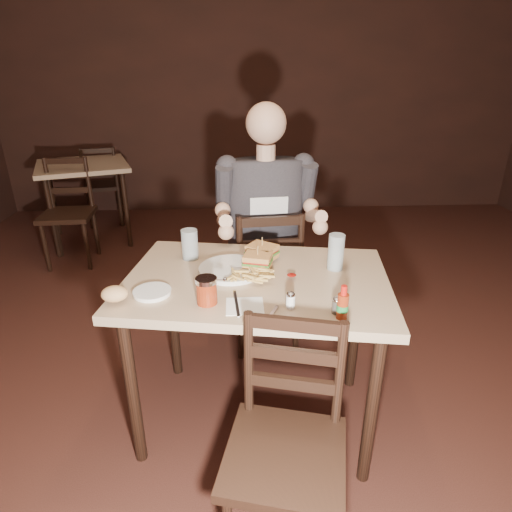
{
  "coord_description": "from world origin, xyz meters",
  "views": [
    {
      "loc": [
        -0.35,
        -1.61,
        1.58
      ],
      "look_at": [
        -0.27,
        0.06,
        0.85
      ],
      "focal_mm": 30.0,
      "sensor_mm": 36.0,
      "label": 1
    }
  ],
  "objects_px": {
    "syrup_dispenser": "(207,291)",
    "side_plate": "(152,293)",
    "main_table": "(257,296)",
    "bg_chair_near": "(67,214)",
    "hot_sauce": "(343,302)",
    "chair_near": "(285,456)",
    "bg_table": "(83,173)",
    "glass_left": "(190,244)",
    "chair_far": "(264,277)",
    "diner": "(267,198)",
    "bg_chair_far": "(103,185)",
    "glass_right": "(336,252)",
    "dinner_plate": "(231,270)"
  },
  "relations": [
    {
      "from": "glass_left",
      "to": "hot_sauce",
      "type": "distance_m",
      "value": 0.81
    },
    {
      "from": "glass_left",
      "to": "chair_far",
      "type": "bearing_deg",
      "value": 49.13
    },
    {
      "from": "bg_chair_far",
      "to": "hot_sauce",
      "type": "distance_m",
      "value": 3.85
    },
    {
      "from": "syrup_dispenser",
      "to": "main_table",
      "type": "bearing_deg",
      "value": 54.56
    },
    {
      "from": "chair_near",
      "to": "hot_sauce",
      "type": "distance_m",
      "value": 0.54
    },
    {
      "from": "chair_near",
      "to": "bg_chair_near",
      "type": "xyz_separation_m",
      "value": [
        -1.58,
        2.55,
        0.03
      ]
    },
    {
      "from": "glass_left",
      "to": "bg_table",
      "type": "bearing_deg",
      "value": 118.36
    },
    {
      "from": "bg_chair_far",
      "to": "bg_table",
      "type": "bearing_deg",
      "value": 77.44
    },
    {
      "from": "main_table",
      "to": "chair_far",
      "type": "height_order",
      "value": "chair_far"
    },
    {
      "from": "dinner_plate",
      "to": "bg_chair_far",
      "type": "bearing_deg",
      "value": 115.45
    },
    {
      "from": "syrup_dispenser",
      "to": "side_plate",
      "type": "relative_size",
      "value": 0.73
    },
    {
      "from": "glass_right",
      "to": "hot_sauce",
      "type": "bearing_deg",
      "value": -99.12
    },
    {
      "from": "glass_left",
      "to": "hot_sauce",
      "type": "height_order",
      "value": "glass_left"
    },
    {
      "from": "bg_chair_near",
      "to": "dinner_plate",
      "type": "bearing_deg",
      "value": -56.56
    },
    {
      "from": "bg_table",
      "to": "chair_far",
      "type": "relative_size",
      "value": 1.15
    },
    {
      "from": "chair_near",
      "to": "bg_chair_far",
      "type": "relative_size",
      "value": 0.99
    },
    {
      "from": "bg_chair_near",
      "to": "dinner_plate",
      "type": "relative_size",
      "value": 3.23
    },
    {
      "from": "chair_far",
      "to": "side_plate",
      "type": "xyz_separation_m",
      "value": [
        -0.5,
        -0.78,
        0.33
      ]
    },
    {
      "from": "dinner_plate",
      "to": "syrup_dispenser",
      "type": "relative_size",
      "value": 2.61
    },
    {
      "from": "glass_left",
      "to": "side_plate",
      "type": "distance_m",
      "value": 0.37
    },
    {
      "from": "bg_chair_near",
      "to": "syrup_dispenser",
      "type": "bearing_deg",
      "value": -61.92
    },
    {
      "from": "chair_near",
      "to": "bg_chair_near",
      "type": "height_order",
      "value": "bg_chair_near"
    },
    {
      "from": "syrup_dispenser",
      "to": "bg_chair_near",
      "type": "bearing_deg",
      "value": 130.68
    },
    {
      "from": "diner",
      "to": "hot_sauce",
      "type": "bearing_deg",
      "value": -83.66
    },
    {
      "from": "diner",
      "to": "side_plate",
      "type": "bearing_deg",
      "value": -130.17
    },
    {
      "from": "main_table",
      "to": "glass_right",
      "type": "distance_m",
      "value": 0.4
    },
    {
      "from": "bg_chair_far",
      "to": "glass_left",
      "type": "bearing_deg",
      "value": 100.91
    },
    {
      "from": "hot_sauce",
      "to": "chair_near",
      "type": "bearing_deg",
      "value": -129.12
    },
    {
      "from": "dinner_plate",
      "to": "bg_table",
      "type": "bearing_deg",
      "value": 120.29
    },
    {
      "from": "glass_right",
      "to": "chair_far",
      "type": "bearing_deg",
      "value": 114.72
    },
    {
      "from": "diner",
      "to": "side_plate",
      "type": "relative_size",
      "value": 6.72
    },
    {
      "from": "main_table",
      "to": "side_plate",
      "type": "bearing_deg",
      "value": -163.84
    },
    {
      "from": "main_table",
      "to": "chair_near",
      "type": "xyz_separation_m",
      "value": [
        0.06,
        -0.61,
        -0.26
      ]
    },
    {
      "from": "side_plate",
      "to": "bg_chair_near",
      "type": "bearing_deg",
      "value": 118.16
    },
    {
      "from": "diner",
      "to": "syrup_dispenser",
      "type": "bearing_deg",
      "value": -114.86
    },
    {
      "from": "diner",
      "to": "dinner_plate",
      "type": "xyz_separation_m",
      "value": [
        -0.19,
        -0.54,
        -0.17
      ]
    },
    {
      "from": "glass_right",
      "to": "bg_chair_near",
      "type": "bearing_deg",
      "value": 135.15
    },
    {
      "from": "bg_chair_near",
      "to": "syrup_dispenser",
      "type": "xyz_separation_m",
      "value": [
        1.32,
        -2.14,
        0.38
      ]
    },
    {
      "from": "side_plate",
      "to": "bg_table",
      "type": "bearing_deg",
      "value": 112.9
    },
    {
      "from": "bg_chair_near",
      "to": "hot_sauce",
      "type": "height_order",
      "value": "hot_sauce"
    },
    {
      "from": "bg_chair_far",
      "to": "glass_right",
      "type": "height_order",
      "value": "glass_right"
    },
    {
      "from": "chair_far",
      "to": "bg_chair_near",
      "type": "distance_m",
      "value": 2.05
    },
    {
      "from": "syrup_dispenser",
      "to": "dinner_plate",
      "type": "bearing_deg",
      "value": 80.26
    },
    {
      "from": "chair_near",
      "to": "hot_sauce",
      "type": "xyz_separation_m",
      "value": [
        0.22,
        0.28,
        0.41
      ]
    },
    {
      "from": "bg_table",
      "to": "diner",
      "type": "relative_size",
      "value": 1.05
    },
    {
      "from": "dinner_plate",
      "to": "bg_chair_near",
      "type": "bearing_deg",
      "value": 127.08
    },
    {
      "from": "glass_left",
      "to": "glass_right",
      "type": "height_order",
      "value": "glass_right"
    },
    {
      "from": "hot_sauce",
      "to": "bg_table",
      "type": "bearing_deg",
      "value": 122.63
    },
    {
      "from": "main_table",
      "to": "dinner_plate",
      "type": "xyz_separation_m",
      "value": [
        -0.11,
        0.07,
        0.1
      ]
    },
    {
      "from": "dinner_plate",
      "to": "glass_left",
      "type": "relative_size",
      "value": 1.97
    }
  ]
}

